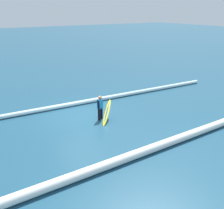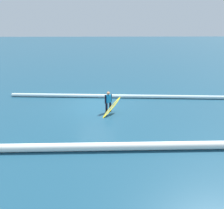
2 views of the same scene
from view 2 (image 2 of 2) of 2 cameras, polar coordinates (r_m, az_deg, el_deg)
The scene contains 5 objects.
ground_plane at distance 14.08m, azimuth -4.56°, elevation -0.59°, with size 153.08×153.08×0.00m, color navy.
surfer at distance 12.93m, azimuth -1.03°, elevation 1.07°, with size 0.46×0.41×1.38m.
surfboard at distance 12.70m, azimuth -0.04°, elevation -0.74°, with size 1.31×1.30×1.00m.
wave_crest_foreground at distance 15.68m, azimuth 4.32°, elevation 2.34°, with size 0.26×0.26×18.09m, color white.
wave_crest_midground at distance 9.46m, azimuth -9.59°, elevation -11.71°, with size 0.38×0.38×19.42m, color white.
Camera 2 is at (-0.78, 12.98, 5.39)m, focal length 32.50 mm.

